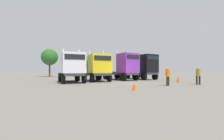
{
  "coord_description": "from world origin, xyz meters",
  "views": [
    {
      "loc": [
        -10.3,
        -14.14,
        1.42
      ],
      "look_at": [
        0.62,
        4.65,
        1.47
      ],
      "focal_mm": 24.15,
      "sensor_mm": 36.0,
      "label": 1
    }
  ],
  "objects": [
    {
      "name": "semi_truck_yellow",
      "position": [
        -2.17,
        3.44,
        1.76
      ],
      "size": [
        3.24,
        6.35,
        3.99
      ],
      "rotation": [
        0.0,
        0.0,
        -1.69
      ],
      "color": "#333338",
      "rests_on": "ground"
    },
    {
      "name": "visitor_in_hivis",
      "position": [
        1.07,
        -4.79,
        1.0
      ],
      "size": [
        0.49,
        0.49,
        1.72
      ],
      "rotation": [
        0.0,
        0.0,
        4.99
      ],
      "color": "#252525",
      "rests_on": "ground"
    },
    {
      "name": "ground",
      "position": [
        0.0,
        0.0,
        0.0
      ],
      "size": [
        200.0,
        200.0,
        0.0
      ],
      "primitive_type": "plane",
      "color": "slate"
    },
    {
      "name": "oak_far_right",
      "position": [
        4.35,
        24.09,
        3.51
      ],
      "size": [
        3.57,
        3.57,
        5.31
      ],
      "color": "#4C3823",
      "rests_on": "ground"
    },
    {
      "name": "semi_truck_white",
      "position": [
        -5.58,
        3.06,
        1.77
      ],
      "size": [
        3.21,
        6.17,
        3.94
      ],
      "rotation": [
        0.0,
        0.0,
        -1.69
      ],
      "color": "#333338",
      "rests_on": "ground"
    },
    {
      "name": "semi_truck_purple",
      "position": [
        2.02,
        3.38,
        1.93
      ],
      "size": [
        2.84,
        6.01,
        4.34
      ],
      "rotation": [
        0.0,
        0.0,
        -1.52
      ],
      "color": "#333338",
      "rests_on": "ground"
    },
    {
      "name": "semi_truck_black",
      "position": [
        5.75,
        3.51,
        1.94
      ],
      "size": [
        2.68,
        6.47,
        4.37
      ],
      "rotation": [
        0.0,
        0.0,
        -1.59
      ],
      "color": "#333338",
      "rests_on": "ground"
    },
    {
      "name": "traffic_cone_far",
      "position": [
        5.41,
        -2.7,
        0.34
      ],
      "size": [
        0.36,
        0.36,
        0.69
      ],
      "primitive_type": "cone",
      "color": "#F2590C",
      "rests_on": "ground"
    },
    {
      "name": "visitor_with_camera",
      "position": [
        4.52,
        -5.59,
        1.02
      ],
      "size": [
        0.55,
        0.55,
        1.76
      ],
      "rotation": [
        0.0,
        0.0,
        4.19
      ],
      "color": "black",
      "rests_on": "ground"
    },
    {
      "name": "oak_far_left",
      "position": [
        -5.43,
        22.31,
        4.4
      ],
      "size": [
        3.66,
        3.66,
        6.26
      ],
      "color": "#4C3823",
      "rests_on": "ground"
    },
    {
      "name": "traffic_cone_mid",
      "position": [
        4.88,
        -1.82,
        0.28
      ],
      "size": [
        0.36,
        0.36,
        0.56
      ],
      "primitive_type": "cone",
      "color": "#F2590C",
      "rests_on": "ground"
    },
    {
      "name": "traffic_cone_near",
      "position": [
        -3.56,
        -5.72,
        0.29
      ],
      "size": [
        0.36,
        0.36,
        0.57
      ],
      "primitive_type": "cone",
      "color": "#F2590C",
      "rests_on": "ground"
    },
    {
      "name": "oak_far_centre",
      "position": [
        1.2,
        20.04,
        3.37
      ],
      "size": [
        2.91,
        2.91,
        4.86
      ],
      "color": "#4C3823",
      "rests_on": "ground"
    }
  ]
}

